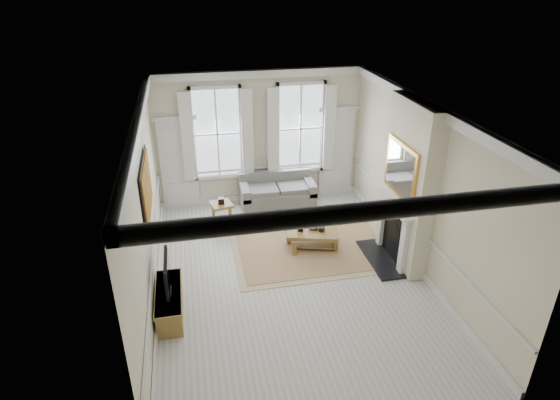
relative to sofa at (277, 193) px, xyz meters
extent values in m
plane|color=#B7B5AD|center=(-0.35, -3.11, -0.36)|extent=(7.20, 7.20, 0.00)
plane|color=white|center=(-0.35, -3.11, 3.04)|extent=(7.20, 7.20, 0.00)
plane|color=beige|center=(-0.35, 0.49, 1.34)|extent=(5.20, 0.00, 5.20)
plane|color=beige|center=(-2.95, -3.11, 1.34)|extent=(0.00, 7.20, 7.20)
plane|color=beige|center=(2.25, -3.11, 1.34)|extent=(0.00, 7.20, 7.20)
cube|color=silver|center=(-2.40, 0.45, 0.79)|extent=(0.90, 0.08, 2.30)
cube|color=silver|center=(1.70, 0.45, 0.79)|extent=(0.90, 0.08, 2.30)
cube|color=#BF8D20|center=(-2.91, -2.81, 1.69)|extent=(0.05, 1.66, 1.06)
cube|color=beige|center=(2.07, -2.91, 1.34)|extent=(0.35, 1.70, 3.38)
cube|color=black|center=(1.65, -2.91, -0.34)|extent=(0.55, 1.50, 0.05)
cube|color=silver|center=(1.85, -3.46, 0.21)|extent=(0.10, 0.18, 1.15)
cube|color=silver|center=(1.85, -2.36, 0.21)|extent=(0.10, 0.18, 1.15)
cube|color=silver|center=(1.80, -2.91, 0.94)|extent=(0.20, 1.45, 0.06)
cube|color=black|center=(1.89, -2.91, 0.19)|extent=(0.02, 0.92, 1.00)
cube|color=gold|center=(1.86, -2.91, 1.69)|extent=(0.06, 1.26, 1.06)
cube|color=#61615F|center=(0.00, -0.06, -0.09)|extent=(1.87, 0.91, 0.43)
cube|color=#61615F|center=(0.00, 0.30, 0.28)|extent=(1.87, 0.20, 0.44)
cube|color=#61615F|center=(-0.84, -0.06, 0.16)|extent=(0.20, 0.91, 0.30)
cube|color=#61615F|center=(0.84, -0.06, 0.16)|extent=(0.20, 0.91, 0.30)
cylinder|color=olive|center=(-0.82, -0.39, -0.32)|extent=(0.06, 0.06, 0.08)
cylinder|color=olive|center=(0.82, 0.28, -0.32)|extent=(0.06, 0.06, 0.08)
cube|color=olive|center=(-1.49, -0.74, 0.19)|extent=(0.57, 0.57, 0.06)
cube|color=olive|center=(-1.67, -0.92, -0.10)|extent=(0.05, 0.05, 0.52)
cube|color=olive|center=(-1.30, -0.92, -0.10)|extent=(0.05, 0.05, 0.52)
cube|color=olive|center=(-1.67, -0.55, -0.10)|extent=(0.05, 0.05, 0.52)
cube|color=olive|center=(-1.30, -0.55, -0.10)|extent=(0.05, 0.05, 0.52)
cube|color=#A88156|center=(0.36, -2.13, -0.35)|extent=(3.50, 2.60, 0.02)
cube|color=olive|center=(0.36, -2.13, 0.01)|extent=(1.23, 0.91, 0.08)
cube|color=olive|center=(-0.09, -2.35, -0.20)|extent=(0.10, 0.10, 0.33)
cube|color=olive|center=(0.80, -2.35, -0.20)|extent=(0.10, 0.10, 0.33)
cube|color=olive|center=(-0.09, -1.91, -0.20)|extent=(0.10, 0.10, 0.33)
cube|color=olive|center=(0.80, -1.91, -0.20)|extent=(0.10, 0.10, 0.33)
cylinder|color=black|center=(0.11, -2.08, 0.11)|extent=(0.13, 0.13, 0.13)
cylinder|color=black|center=(0.56, -2.18, 0.10)|extent=(0.14, 0.14, 0.10)
imported|color=black|center=(0.41, -2.03, 0.08)|extent=(0.29, 0.29, 0.06)
cube|color=olive|center=(-2.69, -3.76, -0.12)|extent=(0.43, 1.33, 0.48)
cube|color=black|center=(-2.67, -3.76, 0.13)|extent=(0.08, 0.30, 0.03)
cube|color=black|center=(-2.67, -3.76, 0.52)|extent=(0.05, 0.90, 0.55)
cube|color=black|center=(-2.64, -3.76, 0.52)|extent=(0.01, 0.83, 0.49)
camera|label=1|loc=(-2.11, -10.61, 5.18)|focal=30.00mm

